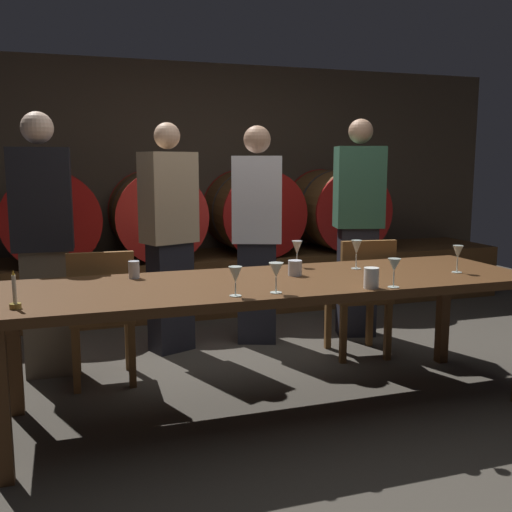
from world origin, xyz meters
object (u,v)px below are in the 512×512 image
guest_far_left (44,243)px  wine_glass_right (356,248)px  candle_center (15,299)px  dining_table (275,290)px  wine_barrel_center_left (156,215)px  guest_center_left (169,237)px  chair_right (362,292)px  cup_center (295,268)px  cup_left (134,270)px  wine_barrel_far_left (52,217)px  wine_barrel_center_right (252,212)px  wine_glass_left (276,271)px  wine_glass_far_left (235,275)px  wine_glass_center_left (297,248)px  wine_glass_far_right (458,253)px  guest_far_right (358,227)px  wine_glass_center_right (394,266)px  chair_left (102,311)px  guest_center_right (257,233)px  wine_barrel_far_right (336,210)px  cup_right (371,278)px

guest_far_left → wine_glass_right: bearing=158.1°
candle_center → dining_table: bearing=11.1°
wine_barrel_center_left → guest_center_left: (-0.08, -1.20, -0.07)m
wine_barrel_center_left → chair_right: wine_barrel_center_left is taller
wine_barrel_center_left → cup_center: wine_barrel_center_left is taller
cup_left → cup_center: 0.93m
wine_barrel_far_left → wine_barrel_center_right: same height
guest_far_left → wine_glass_left: size_ratio=11.21×
wine_barrel_center_right → wine_glass_right: wine_barrel_center_right is taller
cup_center → wine_glass_far_left: bearing=-139.6°
dining_table → wine_glass_far_left: bearing=-135.0°
wine_glass_right → guest_center_left: bearing=131.4°
guest_center_left → wine_glass_left: 1.61m
candle_center → cup_left: candle_center is taller
wine_glass_center_left → wine_glass_far_right: (0.83, -0.50, 0.00)m
wine_glass_left → cup_center: (0.27, 0.41, -0.07)m
wine_glass_center_left → guest_far_right: bearing=43.6°
wine_glass_far_left → wine_glass_left: wine_glass_left is taller
wine_glass_center_left → wine_barrel_far_left: bearing=125.3°
wine_glass_left → wine_glass_center_right: (0.64, -0.07, 0.00)m
dining_table → chair_left: 1.17m
guest_center_right → guest_far_right: (0.84, -0.08, 0.03)m
guest_center_left → wine_glass_center_left: (0.65, -0.91, 0.01)m
chair_left → guest_center_right: (1.23, 0.58, 0.38)m
wine_glass_right → wine_barrel_center_right: bearing=88.4°
wine_barrel_center_right → wine_glass_center_right: 2.86m
guest_center_right → wine_glass_far_right: 1.62m
guest_center_right → candle_center: guest_center_right is taller
wine_barrel_far_right → cup_left: wine_barrel_far_right is taller
guest_center_right → wine_glass_far_left: guest_center_right is taller
wine_barrel_center_left → wine_barrel_center_right: size_ratio=1.00×
chair_right → cup_center: chair_right is taller
wine_glass_far_right → cup_center: 0.98m
guest_center_left → wine_glass_center_left: 1.12m
wine_glass_center_left → wine_glass_right: wine_glass_right is taller
wine_barrel_far_left → guest_far_right: bearing=-28.3°
wine_barrel_center_right → wine_barrel_far_right: size_ratio=1.00×
guest_far_right → wine_glass_center_left: guest_far_right is taller
wine_barrel_far_left → guest_center_right: guest_center_right is taller
wine_barrel_far_right → wine_glass_right: size_ratio=4.72×
candle_center → wine_glass_left: size_ratio=1.15×
wine_glass_center_right → cup_center: 0.60m
guest_far_left → guest_center_right: guest_far_left is taller
wine_glass_far_left → cup_right: size_ratio=1.36×
wine_glass_left → wine_glass_far_right: (1.22, 0.18, 0.00)m
wine_glass_center_right → cup_right: 0.14m
wine_barrel_far_left → wine_barrel_center_left: (0.92, 0.00, 0.00)m
wine_barrel_center_left → cup_left: bearing=-101.9°
guest_far_left → wine_glass_far_left: 1.63m
wine_glass_far_left → wine_glass_right: size_ratio=0.83×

